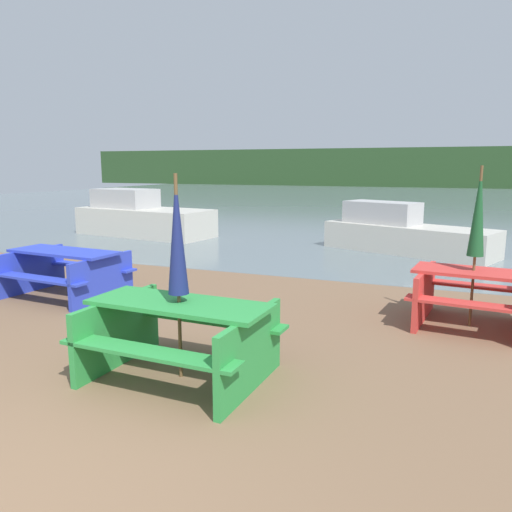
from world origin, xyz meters
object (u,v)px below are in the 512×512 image
at_px(umbrella_navy, 177,237).
at_px(boat_second, 141,218).
at_px(picnic_table_green, 180,332).
at_px(umbrella_darkgreen, 478,213).
at_px(picnic_table_blue, 65,269).
at_px(boat, 403,234).
at_px(picnic_table_red, 472,293).

height_order(umbrella_navy, boat_second, umbrella_navy).
xyz_separation_m(picnic_table_green, umbrella_navy, (0.00, 0.00, 0.97)).
xyz_separation_m(umbrella_navy, umbrella_darkgreen, (2.81, 2.90, 0.08)).
relative_size(picnic_table_green, boat_second, 0.42).
bearing_deg(umbrella_darkgreen, umbrella_navy, -134.16).
bearing_deg(umbrella_darkgreen, picnic_table_green, -134.16).
height_order(picnic_table_green, picnic_table_blue, picnic_table_green).
bearing_deg(boat_second, boat, 7.05).
bearing_deg(boat, picnic_table_blue, -104.21).
xyz_separation_m(boat, boat_second, (-7.95, 0.20, 0.08)).
xyz_separation_m(picnic_table_red, umbrella_navy, (-2.81, -2.90, 1.00)).
relative_size(picnic_table_red, umbrella_navy, 0.80).
bearing_deg(picnic_table_blue, boat, 54.12).
bearing_deg(umbrella_navy, picnic_table_blue, 148.10).
distance_m(picnic_table_red, boat, 6.03).
distance_m(picnic_table_blue, boat_second, 7.51).
bearing_deg(boat, umbrella_navy, -77.09).
bearing_deg(picnic_table_blue, umbrella_navy, -31.90).
relative_size(umbrella_navy, boat_second, 0.45).
bearing_deg(umbrella_darkgreen, boat_second, 147.26).
bearing_deg(umbrella_navy, boat, 81.24).
distance_m(picnic_table_red, umbrella_navy, 4.16).
bearing_deg(boat, umbrella_darkgreen, -54.26).
relative_size(picnic_table_green, picnic_table_red, 1.16).
bearing_deg(boat_second, umbrella_navy, -45.08).
distance_m(picnic_table_green, umbrella_darkgreen, 4.17).
relative_size(picnic_table_blue, boat, 0.45).
height_order(picnic_table_blue, boat, boat).
bearing_deg(picnic_table_red, umbrella_darkgreen, 116.57).
height_order(picnic_table_red, umbrella_darkgreen, umbrella_darkgreen).
relative_size(umbrella_darkgreen, boat_second, 0.47).
bearing_deg(umbrella_darkgreen, boat, 104.07).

